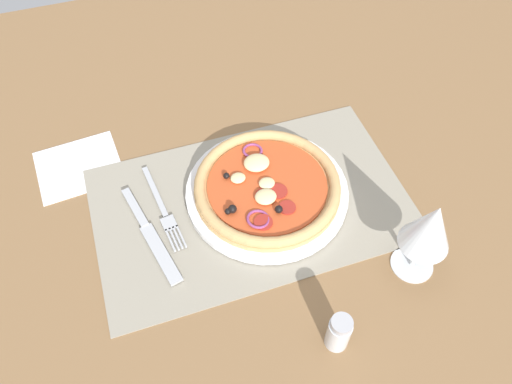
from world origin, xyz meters
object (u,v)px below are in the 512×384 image
at_px(plate, 267,192).
at_px(pepper_shaker, 339,332).
at_px(fork, 164,211).
at_px(napkin, 79,166).
at_px(knife, 150,235).
at_px(wine_glass, 430,228).
at_px(pizza, 267,186).

relative_size(plate, pepper_shaker, 4.02).
relative_size(plate, fork, 1.49).
distance_m(napkin, pepper_shaker, 0.53).
bearing_deg(pepper_shaker, knife, -50.19).
height_order(plate, wine_glass, wine_glass).
relative_size(plate, pizza, 1.12).
distance_m(knife, pepper_shaker, 0.32).
relative_size(knife, pepper_shaker, 2.97).
xyz_separation_m(knife, pepper_shaker, (-0.21, 0.25, 0.03)).
bearing_deg(wine_glass, pizza, -49.55).
height_order(fork, knife, knife).
bearing_deg(knife, pepper_shaker, 27.24).
bearing_deg(pizza, fork, -6.62).
relative_size(pizza, napkin, 1.71).
bearing_deg(pepper_shaker, wine_glass, -155.38).
xyz_separation_m(knife, napkin, (0.09, -0.18, -0.00)).
height_order(fork, wine_glass, wine_glass).
distance_m(fork, pepper_shaker, 0.34).
height_order(wine_glass, napkin, wine_glass).
xyz_separation_m(knife, wine_glass, (-0.37, 0.18, 0.09)).
relative_size(plate, wine_glass, 1.81).
bearing_deg(knife, pizza, 82.55).
height_order(wine_glass, pepper_shaker, wine_glass).
relative_size(plate, knife, 1.35).
height_order(knife, wine_glass, wine_glass).
height_order(pizza, wine_glass, wine_glass).
bearing_deg(plate, fork, -6.65).
relative_size(pizza, wine_glass, 1.61).
xyz_separation_m(pizza, wine_glass, (-0.17, 0.19, 0.07)).
height_order(plate, knife, plate).
distance_m(plate, napkin, 0.34).
bearing_deg(pepper_shaker, napkin, -55.35).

